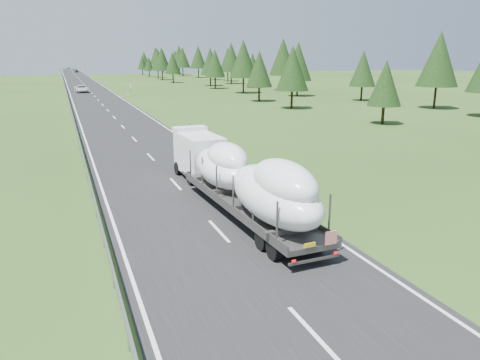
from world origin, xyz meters
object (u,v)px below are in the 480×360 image
object	(u,v)px
distant_van	(82,89)
distant_car_blue	(68,68)
boat_truck	(239,175)
distant_car_dark	(76,71)
highway_sign	(131,87)

from	to	relation	value
distant_van	distant_car_blue	world-z (taller)	distant_van
boat_truck	distant_car_blue	bearing A→B (deg)	90.46
distant_van	distant_car_blue	distance (m)	206.17
distant_car_dark	distant_van	bearing A→B (deg)	-92.51
distant_car_dark	boat_truck	bearing A→B (deg)	-90.89
distant_car_blue	boat_truck	bearing A→B (deg)	-85.24
distant_van	boat_truck	bearing A→B (deg)	-92.00
boat_truck	distant_car_blue	size ratio (longest dim) A/B	4.23
highway_sign	boat_truck	size ratio (longest dim) A/B	0.14
boat_truck	distant_van	distance (m)	90.68
boat_truck	highway_sign	bearing A→B (deg)	86.09
highway_sign	distant_van	size ratio (longest dim) A/B	0.44
highway_sign	boat_truck	bearing A→B (deg)	-93.91
boat_truck	distant_van	size ratio (longest dim) A/B	3.03
boat_truck	distant_van	xyz separation A→B (m)	(-3.86, 90.59, -1.25)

